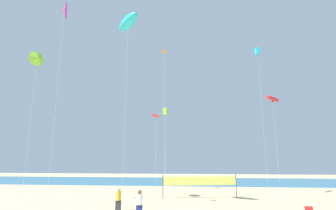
{
  "coord_description": "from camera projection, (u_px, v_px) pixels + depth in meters",
  "views": [
    {
      "loc": [
        1.78,
        -16.83,
        3.87
      ],
      "look_at": [
        -0.74,
        6.52,
        8.84
      ],
      "focal_mm": 27.88,
      "sensor_mm": 36.0,
      "label": 1
    }
  ],
  "objects": [
    {
      "name": "kite_cyan_box",
      "position": [
        257.0,
        52.0,
        37.28
      ],
      "size": [
        0.68,
        0.68,
        19.61
      ],
      "color": "silver",
      "rests_on": "ground"
    },
    {
      "name": "kite_red_diamond",
      "position": [
        156.0,
        116.0,
        24.36
      ],
      "size": [
        0.98,
        0.98,
        8.19
      ],
      "color": "silver",
      "rests_on": "ground"
    },
    {
      "name": "kite_cyan_inflatable",
      "position": [
        128.0,
        22.0,
        24.13
      ],
      "size": [
        2.77,
        2.68,
        17.16
      ],
      "color": "silver",
      "rests_on": "ground"
    },
    {
      "name": "beachgoer_white_shirt",
      "position": [
        139.0,
        203.0,
        18.05
      ],
      "size": [
        0.42,
        0.42,
        1.85
      ],
      "rotation": [
        0.0,
        0.0,
        2.12
      ],
      "color": "navy",
      "rests_on": "ground"
    },
    {
      "name": "kite_orange_diamond",
      "position": [
        165.0,
        55.0,
        33.19
      ],
      "size": [
        0.79,
        0.79,
        17.7
      ],
      "color": "silver",
      "rests_on": "ground"
    },
    {
      "name": "beachgoer_mustard_shirt",
      "position": [
        118.0,
        198.0,
        20.22
      ],
      "size": [
        0.41,
        0.41,
        1.79
      ],
      "rotation": [
        0.0,
        0.0,
        1.45
      ],
      "color": "#2D2D33",
      "rests_on": "ground"
    },
    {
      "name": "ocean_band",
      "position": [
        188.0,
        181.0,
        48.85
      ],
      "size": [
        120.0,
        20.0,
        0.01
      ],
      "primitive_type": "cube",
      "color": "teal",
      "rests_on": "ground"
    },
    {
      "name": "kite_red_tube",
      "position": [
        273.0,
        99.0,
        31.02
      ],
      "size": [
        1.94,
        2.14,
        11.26
      ],
      "color": "silver",
      "rests_on": "ground"
    },
    {
      "name": "kite_magenta_delta",
      "position": [
        64.0,
        11.0,
        25.86
      ],
      "size": [
        0.98,
        1.76,
        19.31
      ],
      "color": "silver",
      "rests_on": "ground"
    },
    {
      "name": "kite_lime_delta",
      "position": [
        37.0,
        58.0,
        25.14
      ],
      "size": [
        1.14,
        1.46,
        14.23
      ],
      "color": "silver",
      "rests_on": "ground"
    },
    {
      "name": "kite_lime_box",
      "position": [
        165.0,
        112.0,
        35.32
      ],
      "size": [
        0.67,
        0.67,
        10.78
      ],
      "color": "silver",
      "rests_on": "ground"
    },
    {
      "name": "volleyball_net",
      "position": [
        200.0,
        182.0,
        27.41
      ],
      "size": [
        7.75,
        1.84,
        2.4
      ],
      "color": "#4C4C51",
      "rests_on": "ground"
    }
  ]
}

